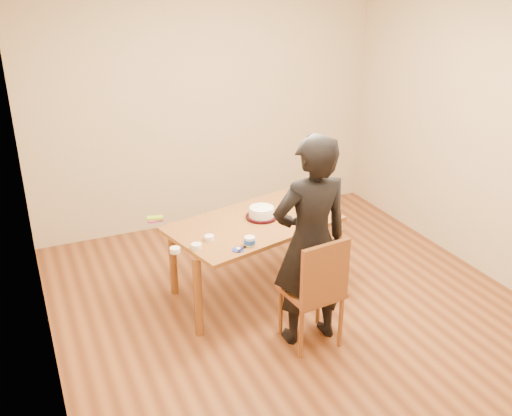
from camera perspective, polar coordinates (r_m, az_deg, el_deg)
name	(u,v)px	position (r m, az deg, el deg)	size (l,w,h in m)	color
room_shell	(286,156)	(4.71, 3.01, 5.21)	(4.00, 4.50, 2.70)	#5F3017
dining_table	(254,224)	(4.94, -0.24, -1.60)	(1.43, 0.85, 0.04)	brown
dining_chair	(311,291)	(4.52, 5.55, -8.28)	(0.41, 0.41, 0.04)	brown
cake_plate	(261,217)	(5.00, 0.54, -0.90)	(0.28, 0.28, 0.02)	#C30D36
cake	(261,212)	(4.99, 0.55, -0.42)	(0.22, 0.22, 0.07)	white
frosting_dome	(261,207)	(4.97, 0.55, 0.09)	(0.22, 0.22, 0.03)	white
frosting_tub	(250,241)	(4.52, -0.65, -3.34)	(0.08, 0.08, 0.07)	white
frosting_lid	(238,250)	(4.46, -1.79, -4.19)	(0.09, 0.09, 0.01)	#1A2AAD
frosting_dollop	(238,248)	(4.46, -1.79, -4.05)	(0.04, 0.04, 0.02)	white
ramekin_green	(196,246)	(4.50, -5.99, -3.82)	(0.08, 0.08, 0.04)	white
ramekin_yellow	(209,238)	(4.63, -4.70, -3.00)	(0.08, 0.08, 0.04)	white
ramekin_multi	(175,250)	(4.47, -8.10, -4.19)	(0.08, 0.08, 0.04)	white
candy_box_pink	(156,220)	(5.02, -9.99, -1.21)	(0.13, 0.07, 0.02)	#E13468
candy_box_green	(155,218)	(5.01, -10.07, -0.99)	(0.14, 0.07, 0.02)	green
spatula	(244,248)	(4.49, -1.24, -4.01)	(0.18, 0.02, 0.01)	black
person	(310,242)	(4.36, 5.46, -3.44)	(0.63, 0.41, 1.72)	black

